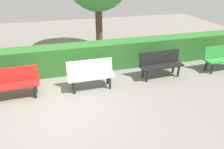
# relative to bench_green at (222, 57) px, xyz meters

# --- Properties ---
(ground_plane) EXTENTS (21.25, 21.25, 0.00)m
(ground_plane) POSITION_rel_bench_green_xyz_m (5.69, 0.77, -0.48)
(ground_plane) COLOR gray
(bench_green) EXTENTS (1.38, 0.49, 0.86)m
(bench_green) POSITION_rel_bench_green_xyz_m (0.00, 0.00, 0.00)
(bench_green) COLOR #2D8C38
(bench_green) RESTS_ON ground_plane
(bench_black) EXTENTS (1.48, 0.52, 0.86)m
(bench_black) POSITION_rel_bench_green_xyz_m (2.37, -0.08, 0.00)
(bench_black) COLOR black
(bench_black) RESTS_ON ground_plane
(bench_white) EXTENTS (1.37, 0.46, 0.86)m
(bench_white) POSITION_rel_bench_green_xyz_m (4.73, 0.05, 0.00)
(bench_white) COLOR white
(bench_white) RESTS_ON ground_plane
(bench_red) EXTENTS (1.62, 0.50, 0.86)m
(bench_red) POSITION_rel_bench_green_xyz_m (7.00, 0.01, 0.01)
(bench_red) COLOR red
(bench_red) RESTS_ON ground_plane
(hedge_row) EXTENTS (17.25, 0.67, 0.96)m
(hedge_row) POSITION_rel_bench_green_xyz_m (4.64, -1.21, 0.00)
(hedge_row) COLOR #2D6B28
(hedge_row) RESTS_ON ground_plane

